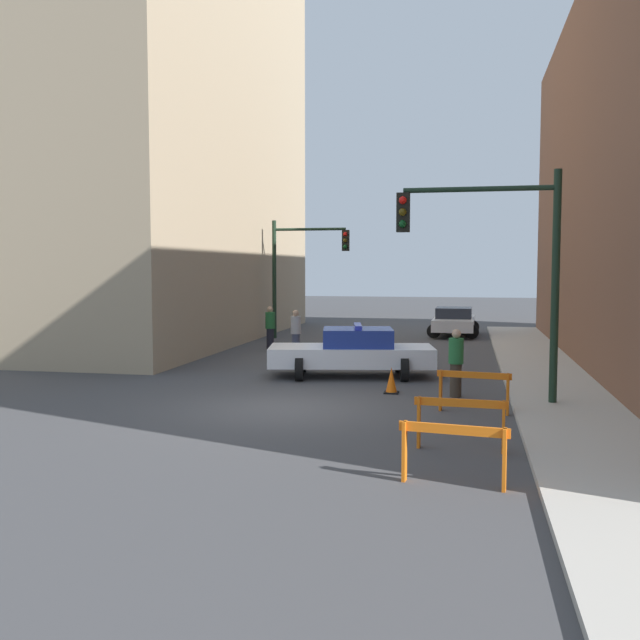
% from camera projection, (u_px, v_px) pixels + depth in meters
% --- Properties ---
extents(ground_plane, '(120.00, 120.00, 0.00)m').
position_uv_depth(ground_plane, '(284.00, 409.00, 15.93)').
color(ground_plane, '#424244').
extents(sidewalk_right, '(2.40, 44.00, 0.12)m').
position_uv_depth(sidewalk_right, '(575.00, 418.00, 14.67)').
color(sidewalk_right, '#B2ADA3').
rests_on(sidewalk_right, ground_plane).
extents(building_corner_left, '(14.00, 20.00, 23.00)m').
position_uv_depth(building_corner_left, '(98.00, 76.00, 31.17)').
color(building_corner_left, tan).
rests_on(building_corner_left, ground_plane).
extents(traffic_light_near, '(3.64, 0.35, 5.20)m').
position_uv_depth(traffic_light_near, '(502.00, 251.00, 16.04)').
color(traffic_light_near, black).
rests_on(traffic_light_near, sidewalk_right).
extents(traffic_light_far, '(3.44, 0.35, 5.20)m').
position_uv_depth(traffic_light_far, '(298.00, 262.00, 31.22)').
color(traffic_light_far, black).
rests_on(traffic_light_far, ground_plane).
extents(police_car, '(4.95, 2.88, 1.52)m').
position_uv_depth(police_car, '(353.00, 352.00, 20.54)').
color(police_car, white).
rests_on(police_car, ground_plane).
extents(parked_car_near, '(2.33, 4.34, 1.31)m').
position_uv_depth(parked_car_near, '(454.00, 321.00, 32.73)').
color(parked_car_near, silver).
rests_on(parked_car_near, ground_plane).
extents(pedestrian_crossing, '(0.49, 0.49, 1.66)m').
position_uv_depth(pedestrian_crossing, '(296.00, 333.00, 24.99)').
color(pedestrian_crossing, '#474C66').
rests_on(pedestrian_crossing, ground_plane).
extents(pedestrian_corner, '(0.45, 0.45, 1.66)m').
position_uv_depth(pedestrian_corner, '(270.00, 327.00, 27.16)').
color(pedestrian_corner, black).
rests_on(pedestrian_corner, ground_plane).
extents(pedestrian_sidewalk, '(0.43, 0.43, 1.66)m').
position_uv_depth(pedestrian_sidewalk, '(456.00, 362.00, 17.31)').
color(pedestrian_sidewalk, '#382D23').
rests_on(pedestrian_sidewalk, ground_plane).
extents(barrier_front, '(1.59, 0.36, 0.90)m').
position_uv_depth(barrier_front, '(453.00, 444.00, 10.27)').
color(barrier_front, orange).
rests_on(barrier_front, ground_plane).
extents(barrier_mid, '(1.60, 0.25, 0.90)m').
position_uv_depth(barrier_mid, '(461.00, 415.00, 12.28)').
color(barrier_mid, orange).
rests_on(barrier_mid, ground_plane).
extents(barrier_back, '(1.59, 0.38, 0.90)m').
position_uv_depth(barrier_back, '(474.00, 385.00, 15.44)').
color(barrier_back, orange).
rests_on(barrier_back, ground_plane).
extents(traffic_cone, '(0.36, 0.36, 0.66)m').
position_uv_depth(traffic_cone, '(391.00, 381.00, 17.86)').
color(traffic_cone, black).
rests_on(traffic_cone, ground_plane).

